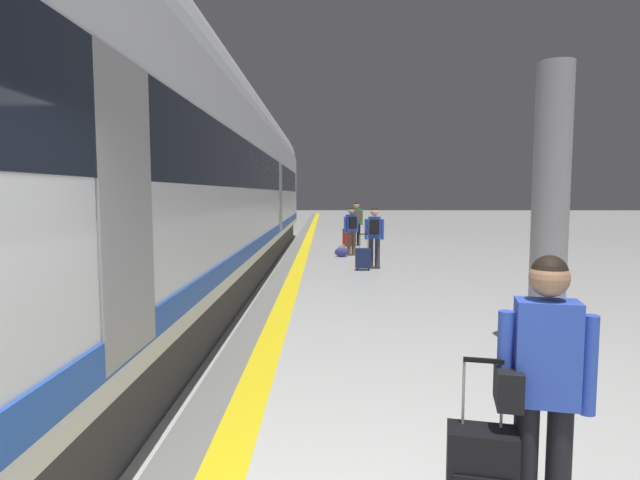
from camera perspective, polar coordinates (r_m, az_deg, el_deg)
name	(u,v)px	position (r m, az deg, el deg)	size (l,w,h in m)	color
safety_line_strip	(293,281)	(11.84, -3.03, -4.57)	(0.36, 80.00, 0.01)	yellow
tactile_edge_band	(280,281)	(11.86, -4.47, -4.56)	(0.56, 80.00, 0.01)	slate
high_speed_train	(159,164)	(9.11, -17.42, 8.08)	(2.94, 34.16, 4.97)	#38383D
traveller_foreground	(542,380)	(3.23, 23.45, -14.08)	(0.55, 0.30, 1.67)	black
passenger_near	(351,227)	(16.58, 3.51, 1.45)	(0.47, 0.36, 1.57)	brown
duffel_bag_near	(342,252)	(16.32, 2.41, -1.34)	(0.44, 0.26, 0.36)	navy
passenger_mid	(357,220)	(19.76, 4.08, 2.23)	(0.51, 0.38, 1.67)	black
suitcase_mid	(348,237)	(19.61, 3.15, 0.37)	(0.44, 0.36, 0.67)	#A51E1E
passenger_far	(374,232)	(13.72, 6.05, 0.84)	(0.51, 0.33, 1.64)	#383842
suitcase_far	(363,258)	(13.48, 4.78, -2.03)	(0.39, 0.26, 0.97)	#19234C
platform_pillar	(550,216)	(7.00, 24.17, 2.41)	(0.56, 0.56, 3.60)	gray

